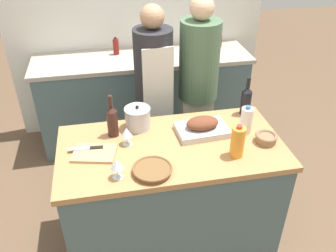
{
  "coord_description": "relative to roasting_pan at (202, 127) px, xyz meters",
  "views": [
    {
      "loc": [
        -0.39,
        -1.85,
        2.27
      ],
      "look_at": [
        0.0,
        0.11,
        0.96
      ],
      "focal_mm": 38.0,
      "sensor_mm": 36.0,
      "label": 1
    }
  ],
  "objects": [
    {
      "name": "person_cook_guest",
      "position": [
        0.16,
        0.68,
        -0.01
      ],
      "size": [
        0.33,
        0.33,
        1.65
      ],
      "rotation": [
        0.0,
        0.0,
        -0.15
      ],
      "color": "beige",
      "rests_on": "ground_plane"
    },
    {
      "name": "kitchen_island",
      "position": [
        -0.24,
        -0.11,
        -0.48
      ],
      "size": [
        1.49,
        0.76,
        0.88
      ],
      "color": "#4C666B",
      "rests_on": "ground_plane"
    },
    {
      "name": "wicker_basket",
      "position": [
        -0.4,
        -0.35,
        -0.03
      ],
      "size": [
        0.24,
        0.24,
        0.04
      ],
      "color": "brown",
      "rests_on": "kitchen_island"
    },
    {
      "name": "back_counter",
      "position": [
        -0.24,
        1.32,
        -0.46
      ],
      "size": [
        2.14,
        0.6,
        0.93
      ],
      "color": "#4C666B",
      "rests_on": "ground_plane"
    },
    {
      "name": "back_wall",
      "position": [
        -0.24,
        1.67,
        0.35
      ],
      "size": [
        2.64,
        0.1,
        2.55
      ],
      "color": "silver",
      "rests_on": "ground_plane"
    },
    {
      "name": "stock_pot",
      "position": [
        -0.43,
        0.15,
        0.03
      ],
      "size": [
        0.18,
        0.18,
        0.18
      ],
      "color": "#B7B7BC",
      "rests_on": "kitchen_island"
    },
    {
      "name": "condiment_bottle_tall",
      "position": [
        0.59,
        1.44,
        0.07
      ],
      "size": [
        0.05,
        0.05,
        0.13
      ],
      "color": "maroon",
      "rests_on": "back_counter"
    },
    {
      "name": "wine_glass_left",
      "position": [
        -0.61,
        -0.36,
        0.05
      ],
      "size": [
        0.08,
        0.08,
        0.13
      ],
      "color": "silver",
      "rests_on": "kitchen_island"
    },
    {
      "name": "condiment_bottle_short",
      "position": [
        -0.48,
        1.43,
        0.09
      ],
      "size": [
        0.06,
        0.06,
        0.17
      ],
      "color": "maroon",
      "rests_on": "back_counter"
    },
    {
      "name": "ground_plane",
      "position": [
        -0.24,
        -0.11,
        -0.92
      ],
      "size": [
        12.0,
        12.0,
        0.0
      ],
      "primitive_type": "plane",
      "color": "brown"
    },
    {
      "name": "wine_bottle_green",
      "position": [
        0.39,
        0.19,
        0.07
      ],
      "size": [
        0.08,
        0.08,
        0.3
      ],
      "color": "black",
      "rests_on": "kitchen_island"
    },
    {
      "name": "juice_jug",
      "position": [
        0.14,
        -0.29,
        0.06
      ],
      "size": [
        0.09,
        0.09,
        0.22
      ],
      "color": "orange",
      "rests_on": "kitchen_island"
    },
    {
      "name": "roasting_pan",
      "position": [
        0.0,
        0.0,
        0.0
      ],
      "size": [
        0.36,
        0.26,
        0.12
      ],
      "color": "#BCBCC1",
      "rests_on": "kitchen_island"
    },
    {
      "name": "person_cook_aproned",
      "position": [
        -0.23,
        0.66,
        -0.03
      ],
      "size": [
        0.31,
        0.33,
        1.6
      ],
      "rotation": [
        0.0,
        0.0,
        0.09
      ],
      "color": "beige",
      "rests_on": "ground_plane"
    },
    {
      "name": "mixing_bowl",
      "position": [
        0.39,
        -0.19,
        -0.01
      ],
      "size": [
        0.15,
        0.15,
        0.06
      ],
      "color": "#846647",
      "rests_on": "kitchen_island"
    },
    {
      "name": "knife_chef",
      "position": [
        -0.78,
        -0.06,
        -0.03
      ],
      "size": [
        0.22,
        0.05,
        0.01
      ],
      "color": "#B7B7BC",
      "rests_on": "cutting_board"
    },
    {
      "name": "cutting_board",
      "position": [
        -0.74,
        -0.11,
        -0.04
      ],
      "size": [
        0.3,
        0.25,
        0.02
      ],
      "color": "tan",
      "rests_on": "kitchen_island"
    },
    {
      "name": "wine_glass_right",
      "position": [
        -0.52,
        -0.03,
        0.04
      ],
      "size": [
        0.08,
        0.08,
        0.13
      ],
      "color": "silver",
      "rests_on": "kitchen_island"
    },
    {
      "name": "wine_bottle_dark",
      "position": [
        -0.6,
        0.09,
        0.07
      ],
      "size": [
        0.07,
        0.07,
        0.31
      ],
      "color": "#381E19",
      "rests_on": "kitchen_island"
    },
    {
      "name": "milk_jug",
      "position": [
        0.3,
        -0.05,
        0.05
      ],
      "size": [
        0.08,
        0.08,
        0.21
      ],
      "color": "white",
      "rests_on": "kitchen_island"
    }
  ]
}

